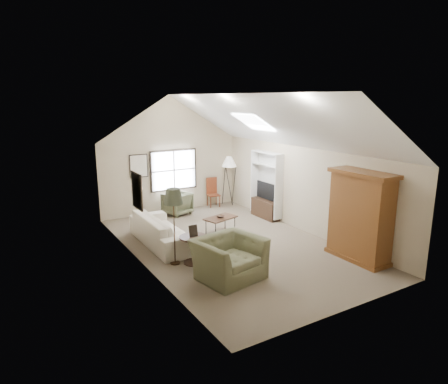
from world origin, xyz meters
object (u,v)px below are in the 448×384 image
armchair_near (229,258)px  armchair_far (177,203)px  side_table (194,250)px  side_chair (213,192)px  sofa (164,230)px  armoire (360,216)px  coffee_table (221,225)px

armchair_near → armchair_far: bearing=67.6°
armchair_near → side_table: size_ratio=2.05×
side_chair → sofa: bearing=-130.9°
sofa → armoire: bearing=-132.7°
sofa → armchair_near: armchair_near is taller
coffee_table → side_table: size_ratio=1.41×
armoire → armchair_near: 3.44m
armoire → side_chair: size_ratio=2.08×
armoire → armchair_near: (-3.30, 0.73, -0.65)m
armchair_far → coffee_table: armchair_far is taller
sofa → side_table: bearing=-176.1°
sofa → side_chair: (3.05, 2.65, 0.13)m
armoire → sofa: armoire is taller
armchair_far → armoire: bearing=93.9°
side_table → side_chair: side_chair is taller
armoire → side_chair: bearing=96.1°
armchair_near → side_chair: bearing=53.3°
armoire → sofa: bearing=137.0°
side_table → side_chair: 5.18m
armoire → armchair_near: bearing=167.4°
armchair_near → armchair_far: armchair_near is taller
armchair_near → coffee_table: armchair_near is taller
sofa → armchair_far: 2.85m
side_chair → side_table: bearing=-116.6°
coffee_table → sofa: bearing=178.2°
armchair_near → side_table: (-0.31, 1.12, -0.11)m
side_table → armchair_near: bearing=-74.7°
armoire → armchair_near: size_ratio=1.58×
sofa → side_table: size_ratio=3.99×
sofa → coffee_table: size_ratio=2.83×
armchair_far → side_chair: (1.55, 0.23, 0.15)m
coffee_table → side_chair: bearing=64.4°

